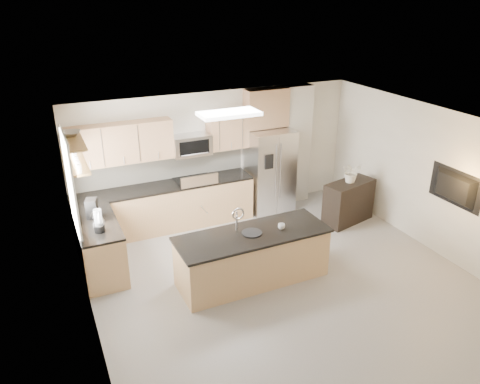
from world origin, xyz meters
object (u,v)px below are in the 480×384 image
platter (252,233)px  kettle (99,217)px  credenza (348,202)px  flower_vase (352,167)px  blender (99,222)px  range (196,201)px  bowl (71,133)px  coffee_maker (92,209)px  microwave (191,145)px  cup (281,226)px  television (452,188)px  refrigerator (269,171)px  island (252,257)px

platter → kettle: (-2.16, 1.27, 0.15)m
credenza → kettle: 4.93m
flower_vase → kettle: bearing=178.2°
platter → blender: 2.41m
range → bowl: 3.06m
coffee_maker → blender: bearing=-88.0°
microwave → platter: size_ratio=2.31×
range → cup: bearing=-75.3°
range → bowl: size_ratio=2.93×
flower_vase → microwave: bearing=154.5°
cup → kettle: bearing=153.3°
platter → bowl: (-2.38, 1.58, 1.51)m
platter → range: bearing=93.3°
microwave → coffee_maker: size_ratio=2.30×
kettle → coffee_maker: coffee_maker is taller
bowl → television: size_ratio=0.36×
microwave → refrigerator: microwave is taller
refrigerator → bowl: bearing=-169.3°
flower_vase → television: size_ratio=0.60×
microwave → bowl: (-2.25, -0.91, 0.76)m
kettle → television: size_ratio=0.21×
bowl → credenza: bearing=-5.3°
island → kettle: size_ratio=10.85×
refrigerator → coffee_maker: refrigerator is taller
blender → refrigerator: bearing=20.2°
credenza → kettle: bearing=163.9°
platter → coffee_maker: (-2.23, 1.51, 0.20)m
microwave → kettle: size_ratio=3.29×
blender → flower_vase: bearing=2.0°
kettle → platter: bearing=-30.5°
blender → flower_vase: flower_vase is taller
kettle → island: bearing=-30.6°
kettle → bowl: bearing=126.6°
cup → television: size_ratio=0.11×
coffee_maker → kettle: bearing=-73.2°
flower_vase → television: bearing=-71.2°
coffee_maker → microwave: bearing=25.1°
range → flower_vase: flower_vase is taller
coffee_maker → bowl: (-0.16, 0.07, 1.31)m
television → island: bearing=77.4°
credenza → microwave: bearing=140.2°
microwave → bowl: bowl is taller
blender → coffee_maker: blender is taller
range → credenza: range is taller
credenza → bowl: (-5.12, 0.47, 1.95)m
credenza → flower_vase: 0.76m
platter → television: (3.38, -0.76, 0.48)m
credenza → television: 2.17m
kettle → coffee_maker: (-0.07, 0.23, 0.06)m
microwave → platter: bearing=-86.9°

